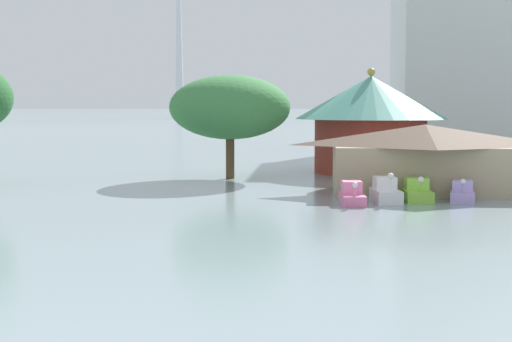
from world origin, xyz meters
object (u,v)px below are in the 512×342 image
boathouse (425,157)px  background_building_block (508,43)px  pedal_boat_lavender (462,193)px  pedal_boat_white (386,192)px  pedal_boat_lime (417,192)px  pedal_boat_pink (352,195)px  green_roof_pavilion (370,117)px  shoreline_tree_mid (230,107)px

boathouse → background_building_block: bearing=69.5°
pedal_boat_lavender → boathouse: bearing=-148.4°
pedal_boat_white → pedal_boat_lavender: pedal_boat_white is taller
pedal_boat_lime → pedal_boat_pink: bearing=-69.4°
boathouse → background_building_block: background_building_block is taller
pedal_boat_lavender → background_building_block: size_ratio=0.09×
boathouse → background_building_block: size_ratio=0.45×
green_roof_pavilion → shoreline_tree_mid: bearing=-152.6°
pedal_boat_white → pedal_boat_pink: bearing=-70.4°
shoreline_tree_mid → background_building_block: (31.92, 39.54, 8.21)m
pedal_boat_white → pedal_boat_lavender: 4.70m
pedal_boat_pink → green_roof_pavilion: 20.75m
pedal_boat_lime → pedal_boat_lavender: size_ratio=1.09×
pedal_boat_lavender → shoreline_tree_mid: (-15.67, 12.59, 5.17)m
pedal_boat_pink → pedal_boat_white: 2.34m
shoreline_tree_mid → background_building_block: 51.47m
pedal_boat_pink → pedal_boat_white: (2.09, 1.05, 0.08)m
shoreline_tree_mid → background_building_block: bearing=51.1°
pedal_boat_lime → pedal_boat_lavender: pedal_boat_lime is taller
pedal_boat_pink → background_building_block: bearing=152.7°
pedal_boat_lavender → pedal_boat_pink: bearing=-66.5°
pedal_boat_pink → background_building_block: background_building_block is taller
pedal_boat_lavender → shoreline_tree_mid: shoreline_tree_mid is taller
pedal_boat_white → pedal_boat_lime: bearing=99.1°
pedal_boat_lime → background_building_block: (18.95, 52.04, 13.33)m
pedal_boat_white → background_building_block: 58.15m
pedal_boat_pink → green_roof_pavilion: size_ratio=0.23×
pedal_boat_pink → pedal_boat_lime: size_ratio=1.04×
boathouse → background_building_block: 52.32m
boathouse → shoreline_tree_mid: bearing=149.5°
pedal_boat_pink → pedal_boat_white: bearing=112.6°
pedal_boat_lime → shoreline_tree_mid: 18.73m
pedal_boat_lime → green_roof_pavilion: green_roof_pavilion is taller
pedal_boat_white → shoreline_tree_mid: bearing=-147.0°
pedal_boat_lime → green_roof_pavilion: size_ratio=0.22×
pedal_boat_lavender → background_building_block: (16.24, 52.13, 13.38)m
background_building_block → pedal_boat_lavender: bearing=-107.3°
pedal_boat_lime → shoreline_tree_mid: bearing=-135.0°
pedal_boat_white → pedal_boat_lavender: (4.68, 0.48, -0.09)m
pedal_boat_lavender → green_roof_pavilion: green_roof_pavilion is taller
boathouse → pedal_boat_lavender: bearing=-69.2°
pedal_boat_pink → pedal_boat_lime: (4.06, 1.62, 0.03)m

